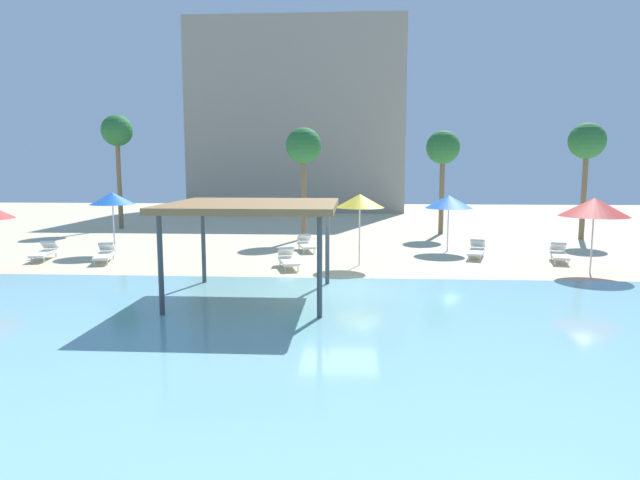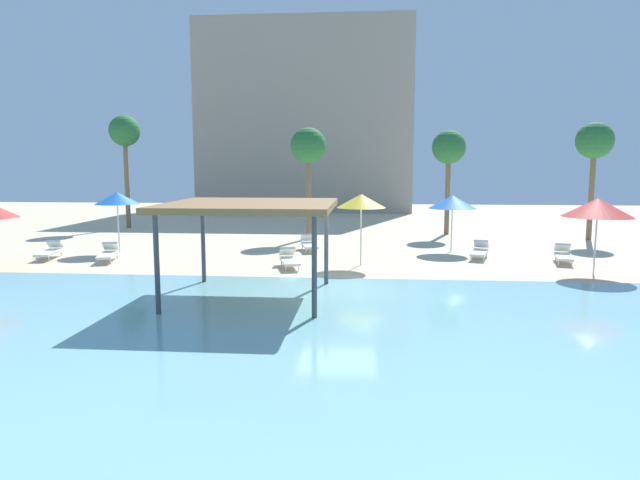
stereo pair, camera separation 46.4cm
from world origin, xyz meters
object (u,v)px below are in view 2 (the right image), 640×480
Objects in this scene: lounge_chair_0 at (108,253)px; palm_tree_1 at (125,134)px; lounge_chair_4 at (480,251)px; lounge_chair_3 at (50,251)px; lounge_chair_1 at (289,259)px; beach_umbrella_red_3 at (598,208)px; palm_tree_0 at (595,143)px; shade_pavilion at (250,208)px; lounge_chair_5 at (563,255)px; palm_tree_2 at (308,148)px; palm_tree_3 at (449,149)px; lounge_chair_2 at (309,244)px; beach_umbrella_blue_0 at (117,198)px; beach_umbrella_blue_1 at (452,202)px; beach_umbrella_yellow_4 at (361,201)px.

palm_tree_1 is (-4.41, 12.00, 5.54)m from lounge_chair_0.
lounge_chair_3 is at bearing -68.33° from lounge_chair_4.
lounge_chair_0 is 0.28× the size of palm_tree_1.
beach_umbrella_red_3 is at bearing 71.79° from lounge_chair_1.
lounge_chair_4 is at bearing -136.78° from palm_tree_0.
lounge_chair_1 is at bearing 85.67° from shade_pavilion.
beach_umbrella_red_3 is at bearing 18.45° from lounge_chair_5.
lounge_chair_4 is (8.18, 7.95, -2.36)m from shade_pavilion.
lounge_chair_0 is 2.79m from lounge_chair_3.
lounge_chair_0 and lounge_chair_3 have the same top height.
beach_umbrella_red_3 is 0.47× the size of palm_tree_2.
shade_pavilion is 0.82× the size of palm_tree_3.
lounge_chair_1 is at bearing -147.68° from palm_tree_0.
palm_tree_3 reaches higher than lounge_chair_2.
palm_tree_1 is (-26.80, 3.50, 0.80)m from palm_tree_0.
lounge_chair_2 is at bearing 160.50° from lounge_chair_1.
palm_tree_3 is (7.24, 6.93, 4.50)m from lounge_chair_2.
palm_tree_3 reaches higher than lounge_chair_5.
palm_tree_1 reaches higher than palm_tree_3.
lounge_chair_4 is 3.27m from lounge_chair_5.
lounge_chair_2 is at bearing -34.49° from palm_tree_1.
lounge_chair_0 is at bearing -75.58° from beach_umbrella_blue_0.
lounge_chair_5 is at bearing 94.70° from beach_umbrella_red_3.
lounge_chair_1 is (-6.85, -4.60, -1.95)m from beach_umbrella_blue_1.
lounge_chair_3 and lounge_chair_5 have the same top height.
shade_pavilion is 2.42× the size of lounge_chair_4.
beach_umbrella_red_3 is at bearing -8.26° from beach_umbrella_yellow_4.
beach_umbrella_blue_1 is at bearing -29.55° from palm_tree_2.
beach_umbrella_blue_1 is 6.83m from lounge_chair_2.
lounge_chair_4 is at bearing 22.95° from beach_umbrella_yellow_4.
beach_umbrella_blue_1 is 15.13m from lounge_chair_0.
lounge_chair_1 and lounge_chair_4 have the same top height.
shade_pavilion is 6.62m from beach_umbrella_yellow_4.
palm_tree_0 reaches higher than beach_umbrella_yellow_4.
beach_umbrella_red_3 is 27.03m from palm_tree_1.
shade_pavilion is 1.87× the size of beach_umbrella_blue_1.
beach_umbrella_blue_1 is 20.94m from palm_tree_1.
palm_tree_0 is (3.78, 7.35, 4.74)m from lounge_chair_5.
palm_tree_2 is (-0.16, 8.58, 4.51)m from lounge_chair_1.
beach_umbrella_yellow_4 reaches higher than beach_umbrella_blue_0.
palm_tree_2 is at bearing 120.95° from lounge_chair_0.
beach_umbrella_red_3 reaches higher than lounge_chair_2.
beach_umbrella_red_3 is at bearing 74.54° from lounge_chair_3.
shade_pavilion is 18.36m from palm_tree_3.
lounge_chair_4 is at bearing -90.66° from lounge_chair_5.
palm_tree_1 reaches higher than lounge_chair_0.
lounge_chair_5 is 0.33× the size of palm_tree_2.
palm_tree_0 reaches higher than beach_umbrella_red_3.
beach_umbrella_yellow_4 is at bearing 171.74° from beach_umbrella_red_3.
palm_tree_3 is (7.71, 2.67, -0.02)m from palm_tree_2.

